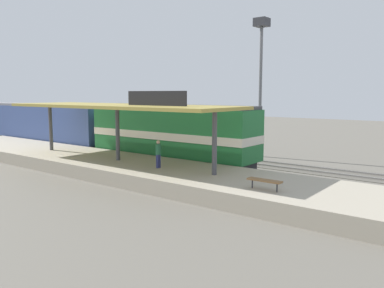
{
  "coord_description": "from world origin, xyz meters",
  "views": [
    {
      "loc": [
        -22.44,
        -20.26,
        5.44
      ],
      "look_at": [
        -1.38,
        -3.92,
        2.0
      ],
      "focal_mm": 36.65,
      "sensor_mm": 36.0,
      "label": 1
    }
  ],
  "objects_px": {
    "platform_bench": "(264,181)",
    "person_waiting": "(158,153)",
    "light_mast": "(261,58)",
    "passenger_carriage_front": "(40,124)",
    "locomotive": "(170,134)"
  },
  "relations": [
    {
      "from": "platform_bench",
      "to": "light_mast",
      "type": "height_order",
      "value": "light_mast"
    },
    {
      "from": "locomotive",
      "to": "passenger_carriage_front",
      "type": "xyz_separation_m",
      "value": [
        0.0,
        18.0,
        -0.1
      ]
    },
    {
      "from": "platform_bench",
      "to": "passenger_carriage_front",
      "type": "height_order",
      "value": "passenger_carriage_front"
    },
    {
      "from": "platform_bench",
      "to": "passenger_carriage_front",
      "type": "distance_m",
      "value": 29.76
    },
    {
      "from": "person_waiting",
      "to": "passenger_carriage_front",
      "type": "bearing_deg",
      "value": 76.87
    },
    {
      "from": "light_mast",
      "to": "person_waiting",
      "type": "distance_m",
      "value": 14.37
    },
    {
      "from": "platform_bench",
      "to": "person_waiting",
      "type": "height_order",
      "value": "person_waiting"
    },
    {
      "from": "locomotive",
      "to": "light_mast",
      "type": "bearing_deg",
      "value": -23.94
    },
    {
      "from": "passenger_carriage_front",
      "to": "platform_bench",
      "type": "bearing_deg",
      "value": -101.64
    },
    {
      "from": "platform_bench",
      "to": "person_waiting",
      "type": "xyz_separation_m",
      "value": [
        1.01,
        7.75,
        0.51
      ]
    },
    {
      "from": "platform_bench",
      "to": "locomotive",
      "type": "xyz_separation_m",
      "value": [
        6.0,
        11.13,
        1.07
      ]
    },
    {
      "from": "platform_bench",
      "to": "locomotive",
      "type": "relative_size",
      "value": 0.12
    },
    {
      "from": "locomotive",
      "to": "light_mast",
      "type": "height_order",
      "value": "light_mast"
    },
    {
      "from": "passenger_carriage_front",
      "to": "light_mast",
      "type": "height_order",
      "value": "light_mast"
    },
    {
      "from": "platform_bench",
      "to": "locomotive",
      "type": "bearing_deg",
      "value": 61.67
    }
  ]
}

